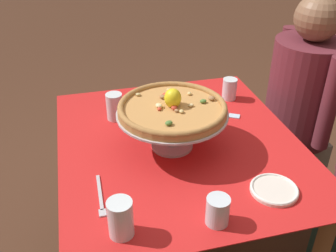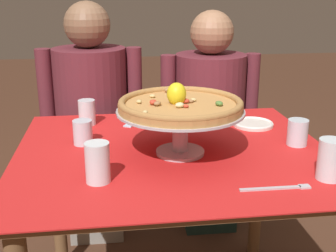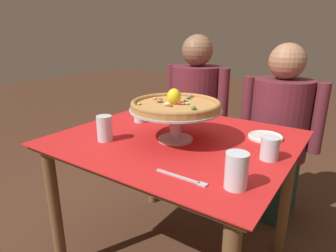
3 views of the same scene
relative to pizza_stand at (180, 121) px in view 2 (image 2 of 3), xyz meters
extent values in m
cylinder|color=brown|center=(-0.50, 0.45, -0.51)|extent=(0.06, 0.06, 0.73)
cylinder|color=brown|center=(0.46, 0.45, -0.51)|extent=(0.06, 0.06, 0.73)
cube|color=brown|center=(-0.02, 0.04, -0.14)|extent=(1.08, 0.95, 0.02)
cube|color=red|center=(-0.02, 0.04, -0.12)|extent=(1.12, 0.99, 0.00)
cylinder|color=#B7B7C1|center=(0.00, 0.00, -0.11)|extent=(0.17, 0.17, 0.01)
cylinder|color=#B7B7C1|center=(0.00, 0.00, -0.04)|extent=(0.06, 0.06, 0.14)
cylinder|color=#B7B7C1|center=(0.00, 0.00, 0.04)|extent=(0.44, 0.44, 0.01)
cylinder|color=#BC8447|center=(0.00, 0.00, 0.05)|extent=(0.43, 0.43, 0.02)
torus|color=#A6743E|center=(0.00, 0.00, 0.07)|extent=(0.43, 0.43, 0.02)
ellipsoid|color=#4C7533|center=(0.12, -0.05, 0.07)|extent=(0.03, 0.04, 0.02)
ellipsoid|color=#4C7533|center=(0.00, 0.00, 0.07)|extent=(0.03, 0.03, 0.01)
ellipsoid|color=#4C7533|center=(-0.01, 0.13, 0.07)|extent=(0.02, 0.03, 0.01)
ellipsoid|color=#996B42|center=(0.04, 0.01, 0.07)|extent=(0.03, 0.02, 0.01)
ellipsoid|color=tan|center=(-0.09, 0.10, 0.07)|extent=(0.03, 0.02, 0.01)
ellipsoid|color=tan|center=(-0.14, 0.02, 0.07)|extent=(0.02, 0.03, 0.01)
ellipsoid|color=beige|center=(-0.01, -0.05, 0.07)|extent=(0.04, 0.03, 0.02)
ellipsoid|color=#996B42|center=(-0.02, 0.17, 0.07)|extent=(0.03, 0.03, 0.02)
ellipsoid|color=#C63D28|center=(-0.09, 0.00, 0.07)|extent=(0.03, 0.04, 0.02)
ellipsoid|color=#C63D28|center=(0.02, 0.00, 0.07)|extent=(0.04, 0.03, 0.02)
ellipsoid|color=#996B42|center=(-0.08, -0.02, 0.07)|extent=(0.04, 0.04, 0.02)
ellipsoid|color=tan|center=(-0.13, -0.11, 0.07)|extent=(0.02, 0.03, 0.01)
ellipsoid|color=tan|center=(0.05, 0.02, 0.07)|extent=(0.02, 0.02, 0.01)
ellipsoid|color=beige|center=(0.01, 0.07, 0.07)|extent=(0.02, 0.02, 0.01)
ellipsoid|color=#996B42|center=(-0.01, 0.00, 0.07)|extent=(0.04, 0.04, 0.02)
ellipsoid|color=#C63D28|center=(0.01, -0.05, 0.07)|extent=(0.02, 0.02, 0.01)
ellipsoid|color=yellow|center=(-0.01, 0.01, 0.09)|extent=(0.09, 0.09, 0.08)
cylinder|color=silver|center=(0.42, -0.27, -0.06)|extent=(0.08, 0.08, 0.13)
cylinder|color=silver|center=(0.42, -0.27, -0.09)|extent=(0.07, 0.07, 0.05)
cylinder|color=silver|center=(-0.34, 0.38, -0.07)|extent=(0.07, 0.07, 0.11)
cylinder|color=silver|center=(-0.34, 0.38, -0.10)|extent=(0.06, 0.06, 0.04)
cylinder|color=silver|center=(-0.28, -0.20, -0.06)|extent=(0.07, 0.07, 0.12)
cylinder|color=silver|center=(-0.28, -0.20, -0.09)|extent=(0.07, 0.07, 0.06)
cylinder|color=silver|center=(0.44, 0.03, -0.07)|extent=(0.07, 0.07, 0.10)
cylinder|color=silver|center=(0.44, 0.03, -0.09)|extent=(0.07, 0.07, 0.06)
cylinder|color=silver|center=(-0.34, 0.14, -0.07)|extent=(0.07, 0.07, 0.09)
cylinder|color=silver|center=(-0.34, 0.14, -0.10)|extent=(0.06, 0.06, 0.04)
cylinder|color=silver|center=(0.36, 0.27, -0.11)|extent=(0.17, 0.17, 0.01)
torus|color=white|center=(0.36, 0.27, -0.11)|extent=(0.17, 0.17, 0.01)
cube|color=#B7B7C1|center=(0.21, -0.32, -0.12)|extent=(0.18, 0.01, 0.01)
cube|color=#B7B7C1|center=(0.32, -0.32, -0.12)|extent=(0.03, 0.02, 0.01)
cube|color=silver|center=(-0.16, 0.34, -0.12)|extent=(0.06, 0.06, 0.00)
cube|color=gray|center=(-0.34, 0.81, -0.65)|extent=(0.28, 0.32, 0.46)
cylinder|color=maroon|center=(-0.34, 0.81, -0.13)|extent=(0.37, 0.37, 0.56)
sphere|color=brown|center=(-0.34, 0.81, 0.26)|extent=(0.23, 0.23, 0.23)
cylinder|color=maroon|center=(-0.56, 0.81, -0.09)|extent=(0.08, 0.08, 0.48)
cylinder|color=maroon|center=(-0.11, 0.80, -0.09)|extent=(0.08, 0.08, 0.48)
cube|color=#1E3833|center=(0.30, 0.82, -0.65)|extent=(0.28, 0.32, 0.45)
cylinder|color=maroon|center=(0.30, 0.82, -0.16)|extent=(0.38, 0.38, 0.53)
sphere|color=#9E7051|center=(0.30, 0.82, 0.21)|extent=(0.23, 0.23, 0.23)
cylinder|color=maroon|center=(0.07, 0.82, -0.12)|extent=(0.08, 0.08, 0.45)
cylinder|color=maroon|center=(0.52, 0.82, -0.12)|extent=(0.08, 0.08, 0.45)
camera|label=1|loc=(1.25, -0.33, 0.78)|focal=40.86mm
camera|label=2|loc=(-0.23, -1.41, 0.44)|focal=46.71mm
camera|label=3|loc=(0.72, -1.11, 0.38)|focal=30.85mm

